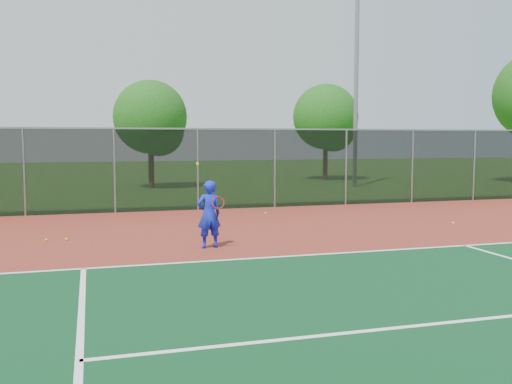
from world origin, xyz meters
TOP-DOWN VIEW (x-y plane):
  - ground at (0.00, 0.00)m, footprint 120.00×120.00m
  - court_apron at (0.00, 2.00)m, footprint 30.00×20.00m
  - fence_back at (0.00, 12.00)m, footprint 30.00×0.06m
  - tennis_player at (-4.10, 4.54)m, footprint 0.64×0.65m
  - practice_ball_1 at (3.91, 6.19)m, footprint 0.07×0.07m
  - practice_ball_2 at (-7.96, 6.57)m, footprint 0.07×0.07m
  - practice_ball_3 at (-0.98, 10.00)m, footprint 0.07×0.07m
  - practice_ball_4 at (-7.46, 6.54)m, footprint 0.07×0.07m
  - floodlight_n at (7.29, 19.97)m, footprint 0.90×0.40m
  - tree_back_left at (-3.57, 22.10)m, footprint 3.94×3.94m
  - tree_back_mid at (7.85, 25.14)m, footprint 4.19×4.19m

SIDE VIEW (x-z plane):
  - ground at x=0.00m, z-range 0.00..0.00m
  - court_apron at x=0.00m, z-range 0.00..0.02m
  - practice_ball_1 at x=3.91m, z-range 0.02..0.09m
  - practice_ball_2 at x=-7.96m, z-range 0.02..0.09m
  - practice_ball_3 at x=-0.98m, z-range 0.02..0.09m
  - practice_ball_4 at x=-7.46m, z-range 0.02..0.09m
  - tennis_player at x=-4.10m, z-range -0.19..1.87m
  - fence_back at x=0.00m, z-range 0.05..3.08m
  - tree_back_left at x=-3.57m, z-range 0.74..6.52m
  - tree_back_mid at x=7.85m, z-range 0.78..6.94m
  - floodlight_n at x=7.29m, z-range 0.77..12.75m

